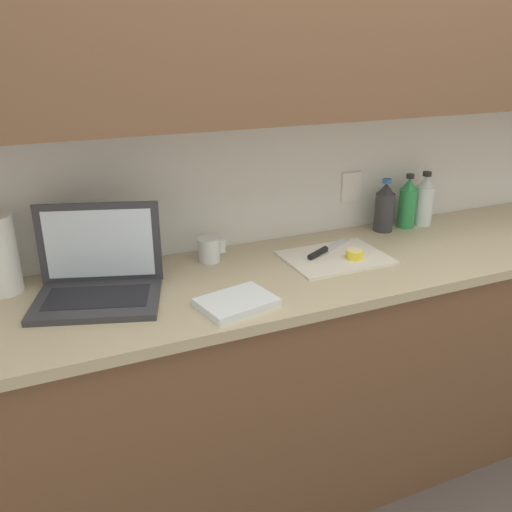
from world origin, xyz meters
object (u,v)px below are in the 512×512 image
at_px(laptop, 98,277).
at_px(bottle_green_soda, 424,201).
at_px(lemon_half_cut, 354,254).
at_px(measuring_cup, 209,250).
at_px(knife, 323,251).
at_px(cutting_board, 335,257).
at_px(bottle_oil_tall, 407,203).
at_px(bottle_water_clear, 384,207).

height_order(laptop, bottle_green_soda, laptop).
height_order(lemon_half_cut, measuring_cup, measuring_cup).
height_order(knife, measuring_cup, measuring_cup).
height_order(cutting_board, bottle_oil_tall, bottle_oil_tall).
distance_m(knife, measuring_cup, 0.42).
height_order(knife, bottle_green_soda, bottle_green_soda).
bearing_deg(bottle_oil_tall, bottle_water_clear, -180.00).
relative_size(knife, bottle_green_soda, 1.09).
height_order(bottle_oil_tall, measuring_cup, bottle_oil_tall).
bearing_deg(lemon_half_cut, bottle_oil_tall, 29.69).
xyz_separation_m(bottle_green_soda, bottle_oil_tall, (-0.09, 0.00, -0.00)).
distance_m(lemon_half_cut, measuring_cup, 0.52).
height_order(bottle_green_soda, measuring_cup, bottle_green_soda).
bearing_deg(bottle_oil_tall, lemon_half_cut, -150.31).
bearing_deg(lemon_half_cut, cutting_board, 141.92).
height_order(bottle_green_soda, bottle_oil_tall, bottle_green_soda).
relative_size(lemon_half_cut, measuring_cup, 0.61).
bearing_deg(bottle_green_soda, bottle_oil_tall, 180.00).
relative_size(laptop, bottle_oil_tall, 1.92).
height_order(cutting_board, bottle_green_soda, bottle_green_soda).
height_order(cutting_board, lemon_half_cut, lemon_half_cut).
distance_m(cutting_board, knife, 0.06).
distance_m(bottle_green_soda, measuring_cup, 0.98).
distance_m(cutting_board, bottle_oil_tall, 0.51).
bearing_deg(measuring_cup, bottle_green_soda, 1.51).
bearing_deg(laptop, bottle_green_soda, 24.22).
xyz_separation_m(laptop, bottle_green_soda, (1.38, 0.16, 0.04)).
height_order(laptop, bottle_oil_tall, laptop).
relative_size(bottle_oil_tall, bottle_water_clear, 1.04).
distance_m(knife, lemon_half_cut, 0.12).
bearing_deg(knife, bottle_oil_tall, -12.29).
distance_m(cutting_board, measuring_cup, 0.46).
xyz_separation_m(knife, bottle_oil_tall, (0.49, 0.14, 0.09)).
bearing_deg(cutting_board, laptop, 178.01).
xyz_separation_m(bottle_water_clear, measuring_cup, (-0.77, -0.03, -0.06)).
height_order(laptop, cutting_board, laptop).
xyz_separation_m(bottle_oil_tall, bottle_water_clear, (-0.12, -0.00, -0.00)).
distance_m(lemon_half_cut, bottle_water_clear, 0.38).
xyz_separation_m(cutting_board, measuring_cup, (-0.43, 0.16, 0.04)).
distance_m(laptop, lemon_half_cut, 0.89).
distance_m(bottle_green_soda, bottle_water_clear, 0.20).
xyz_separation_m(knife, lemon_half_cut, (0.08, -0.09, 0.01)).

